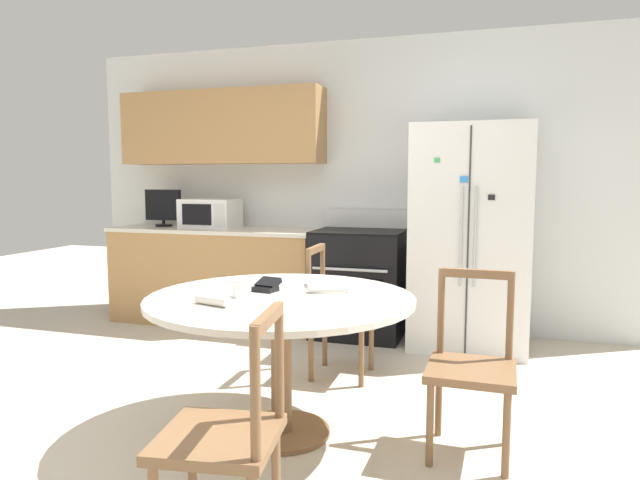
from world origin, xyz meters
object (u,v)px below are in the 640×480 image
(oven_range, at_px, (360,282))
(wallet, at_px, (267,286))
(countertop_tv, at_px, (163,207))
(dining_chair_far, at_px, (338,314))
(candle_glass, at_px, (241,290))
(refrigerator, at_px, (470,237))
(microwave, at_px, (210,213))
(dining_chair_right, at_px, (472,368))
(dining_chair_near, at_px, (226,437))

(oven_range, bearing_deg, wallet, -91.70)
(countertop_tv, distance_m, dining_chair_far, 2.43)
(countertop_tv, relative_size, wallet, 2.51)
(candle_glass, bearing_deg, wallet, 71.63)
(refrigerator, bearing_deg, wallet, -117.66)
(refrigerator, relative_size, countertop_tv, 4.84)
(microwave, distance_m, dining_chair_right, 3.22)
(dining_chair_right, bearing_deg, oven_range, -60.92)
(dining_chair_right, height_order, candle_glass, dining_chair_right)
(dining_chair_far, relative_size, candle_glass, 9.74)
(dining_chair_near, bearing_deg, refrigerator, -22.02)
(countertop_tv, xyz_separation_m, dining_chair_far, (2.07, -1.09, -0.66))
(dining_chair_far, bearing_deg, countertop_tv, -119.33)
(refrigerator, xyz_separation_m, microwave, (-2.37, 0.07, 0.14))
(dining_chair_far, xyz_separation_m, candle_glass, (-0.22, -1.06, 0.36))
(wallet, bearing_deg, microwave, 125.54)
(microwave, bearing_deg, oven_range, -0.92)
(dining_chair_right, distance_m, wallet, 1.15)
(refrigerator, relative_size, dining_chair_right, 1.98)
(oven_range, relative_size, candle_glass, 11.66)
(dining_chair_far, height_order, candle_glass, dining_chair_far)
(oven_range, bearing_deg, refrigerator, -3.05)
(microwave, bearing_deg, wallet, -54.46)
(wallet, bearing_deg, refrigerator, 62.34)
(refrigerator, height_order, dining_chair_near, refrigerator)
(countertop_tv, xyz_separation_m, dining_chair_near, (2.19, -3.02, -0.66))
(oven_range, distance_m, countertop_tv, 2.06)
(oven_range, relative_size, countertop_tv, 2.93)
(refrigerator, height_order, oven_range, refrigerator)
(countertop_tv, distance_m, wallet, 2.75)
(refrigerator, bearing_deg, oven_range, 176.95)
(refrigerator, height_order, dining_chair_far, refrigerator)
(microwave, bearing_deg, dining_chair_far, -34.80)
(refrigerator, distance_m, countertop_tv, 2.90)
(countertop_tv, height_order, candle_glass, countertop_tv)
(dining_chair_right, bearing_deg, candle_glass, 9.89)
(refrigerator, distance_m, oven_range, 1.02)
(oven_range, relative_size, wallet, 7.35)
(dining_chair_far, relative_size, wallet, 6.14)
(refrigerator, xyz_separation_m, candle_glass, (-1.05, -2.07, -0.10))
(refrigerator, relative_size, microwave, 3.49)
(dining_chair_near, distance_m, dining_chair_far, 1.93)
(refrigerator, distance_m, microwave, 2.38)
(oven_range, xyz_separation_m, dining_chair_far, (0.10, -1.06, -0.03))
(oven_range, relative_size, dining_chair_far, 1.20)
(refrigerator, bearing_deg, microwave, 178.25)
(dining_chair_near, xyz_separation_m, dining_chair_far, (-0.12, 1.93, 0.00))
(oven_range, relative_size, microwave, 2.11)
(microwave, height_order, wallet, microwave)
(dining_chair_right, relative_size, candle_glass, 9.74)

